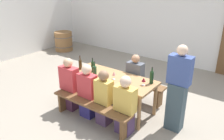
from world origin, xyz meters
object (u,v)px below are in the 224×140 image
wine_glass_1 (144,80)px  wine_glass_2 (101,73)px  wine_bottle_0 (93,67)px  seated_guest_near_3 (125,107)px  wine_bottle_1 (95,72)px  wine_barrel (64,41)px  seated_guest_near_0 (70,86)px  seated_guest_near_2 (104,99)px  seated_guest_far_0 (135,80)px  wine_bottle_2 (152,77)px  bench_near (91,107)px  bench_far (129,83)px  seated_guest_near_1 (88,92)px  tasting_table (112,80)px  standing_host (178,91)px  wine_bottle_3 (80,64)px  wine_glass_0 (114,74)px

wine_glass_1 → wine_glass_2: size_ratio=0.94×
wine_bottle_0 → seated_guest_near_3: seated_guest_near_3 is taller
wine_bottle_0 → wine_bottle_1: bearing=-40.3°
wine_bottle_0 → wine_barrel: (-3.64, 2.39, -0.50)m
seated_guest_near_3 → seated_guest_near_0: bearing=90.0°
seated_guest_near_0 → seated_guest_near_2: size_ratio=1.03×
seated_guest_near_0 → seated_guest_far_0: size_ratio=1.01×
wine_glass_2 → seated_guest_near_0: bearing=-150.8°
wine_bottle_2 → seated_guest_near_2: (-0.60, -0.73, -0.34)m
bench_near → bench_far: bearing=90.0°
bench_near → wine_bottle_0: bearing=127.8°
wine_bottle_2 → seated_guest_near_1: 1.30m
tasting_table → bench_near: tasting_table is taller
wine_bottle_0 → seated_guest_near_3: (1.18, -0.49, -0.34)m
wine_glass_1 → seated_guest_near_0: 1.59m
wine_bottle_0 → seated_guest_near_1: size_ratio=0.29×
tasting_table → seated_guest_far_0: seated_guest_far_0 is taller
wine_bottle_2 → seated_guest_near_0: (-1.53, -0.73, -0.34)m
seated_guest_near_2 → seated_guest_far_0: size_ratio=0.98×
wine_barrel → seated_guest_near_1: bearing=-36.2°
seated_guest_near_0 → wine_bottle_0: bearing=-25.6°
bench_far → seated_guest_far_0: seated_guest_far_0 is taller
wine_bottle_1 → wine_barrel: wine_bottle_1 is taller
wine_bottle_0 → standing_host: size_ratio=0.20×
wine_bottle_1 → tasting_table: bearing=41.7°
wine_bottle_1 → standing_host: standing_host is taller
wine_bottle_3 → seated_guest_far_0: 1.27m
bench_near → wine_glass_0: bearing=79.8°
wine_bottle_1 → wine_barrel: bearing=146.3°
wine_glass_1 → seated_guest_near_1: (-0.93, -0.57, -0.32)m
wine_bottle_1 → standing_host: (1.63, 0.36, -0.09)m
wine_bottle_1 → wine_bottle_3: bearing=164.7°
wine_bottle_3 → seated_guest_near_2: 1.17m
tasting_table → wine_bottle_2: bearing=14.0°
tasting_table → bench_far: 0.75m
wine_glass_0 → seated_guest_near_1: bearing=-125.6°
wine_bottle_3 → wine_glass_1: 1.55m
wine_bottle_2 → standing_host: 0.57m
wine_bottle_2 → wine_glass_1: size_ratio=2.30×
seated_guest_near_2 → seated_guest_near_3: size_ratio=0.99×
wine_glass_2 → seated_guest_near_3: seated_guest_near_3 is taller
seated_guest_near_3 → wine_barrel: size_ratio=1.52×
wine_bottle_0 → wine_glass_1: size_ratio=2.19×
seated_guest_near_1 → wine_barrel: bearing=53.8°
wine_bottle_0 → standing_host: standing_host is taller
wine_glass_0 → wine_glass_2: wine_glass_0 is taller
seated_guest_near_3 → wine_bottle_0: bearing=67.5°
wine_bottle_2 → seated_guest_near_2: size_ratio=0.31×
wine_glass_0 → wine_glass_2: size_ratio=1.10×
wine_bottle_0 → seated_guest_near_0: seated_guest_near_0 is taller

